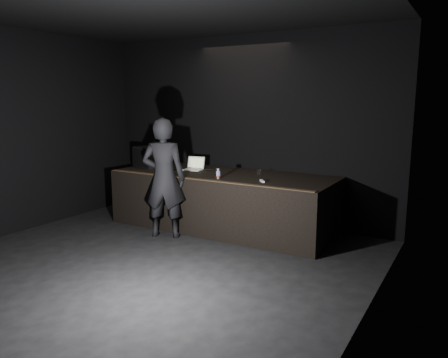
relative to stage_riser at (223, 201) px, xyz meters
name	(u,v)px	position (x,y,z in m)	size (l,w,h in m)	color
ground	(117,279)	(0.00, -2.73, -0.50)	(7.00, 7.00, 0.00)	black
room_walls	(110,123)	(0.00, -2.73, 1.52)	(6.10, 7.10, 3.52)	black
stage_riser	(223,201)	(0.00, 0.00, 0.00)	(4.00, 1.50, 1.00)	black
riser_lip	(201,179)	(0.00, -0.71, 0.51)	(3.92, 0.10, 0.01)	brown
stage_monitor	(149,157)	(-1.67, -0.03, 0.70)	(0.69, 0.59, 0.39)	black
cable	(190,170)	(-0.74, 0.03, 0.51)	(0.02, 0.02, 0.91)	black
laptop	(194,166)	(-0.70, 0.11, 0.56)	(0.39, 0.36, 0.24)	white
beer_can	(218,174)	(0.19, -0.49, 0.59)	(0.07, 0.07, 0.18)	silver
plastic_cup	(259,172)	(0.62, 0.18, 0.55)	(0.08, 0.08, 0.10)	white
wii_remote	(262,181)	(0.95, -0.38, 0.52)	(0.04, 0.16, 0.03)	white
person	(164,178)	(-0.60, -0.95, 0.51)	(0.74, 0.48, 2.02)	black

